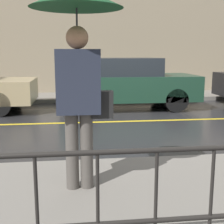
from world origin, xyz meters
name	(u,v)px	position (x,y,z in m)	size (l,w,h in m)	color
ground_plane	(127,121)	(0.00, 0.00, 0.00)	(80.00, 80.00, 0.00)	#262628
sidewalk_near	(198,203)	(0.00, -4.45, 0.07)	(28.00, 2.71, 0.14)	slate
sidewalk_far	(108,97)	(0.00, 4.07, 0.07)	(28.00, 1.96, 0.14)	slate
lane_marking	(127,121)	(0.00, 0.00, 0.00)	(25.20, 0.12, 0.01)	gold
building_storefront	(105,37)	(0.00, 5.20, 2.31)	(28.00, 0.30, 4.63)	gray
pedestrian	(78,39)	(-1.24, -4.05, 1.80)	(0.98, 0.98, 2.20)	#4C4742
car_dark_green	(126,83)	(0.30, 1.88, 0.78)	(4.11, 1.82, 1.53)	#193828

